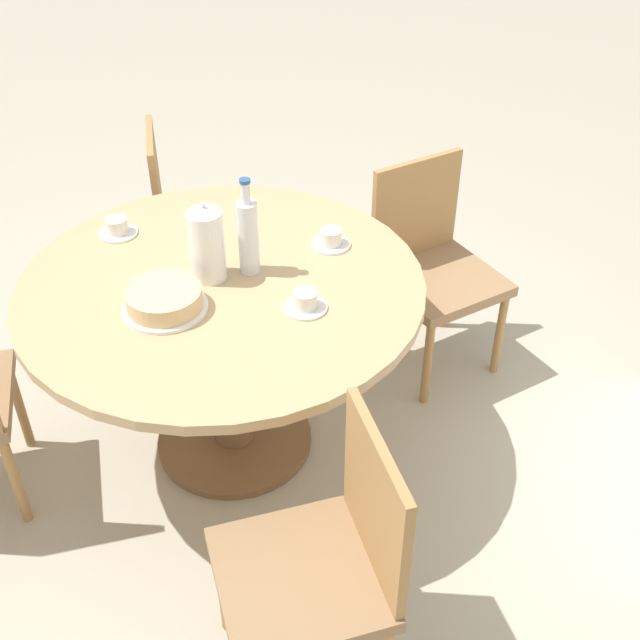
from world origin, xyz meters
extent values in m
plane|color=#B2A893|center=(0.00, 0.00, 0.00)|extent=(14.00, 14.00, 0.00)
cylinder|color=brown|center=(0.00, 0.00, 0.01)|extent=(0.57, 0.57, 0.03)
cylinder|color=brown|center=(0.00, 0.00, 0.36)|extent=(0.14, 0.14, 0.66)
cylinder|color=tan|center=(0.00, 0.00, 0.71)|extent=(1.32, 1.32, 0.04)
cylinder|color=#A87A47|center=(0.73, 0.22, 0.19)|extent=(0.03, 0.03, 0.39)
cylinder|color=#A87A47|center=(0.55, 0.53, 0.19)|extent=(0.03, 0.03, 0.39)
cube|color=#93704C|center=(0.79, 0.47, 0.41)|extent=(0.58, 0.58, 0.04)
cube|color=#A87A47|center=(0.69, 0.64, 0.64)|extent=(0.36, 0.23, 0.41)
cylinder|color=#A87A47|center=(-0.39, 0.66, 0.19)|extent=(0.03, 0.03, 0.39)
cylinder|color=#A87A47|center=(-0.65, 0.91, 0.19)|extent=(0.03, 0.03, 0.39)
cylinder|color=#A87A47|center=(-0.65, 0.40, 0.19)|extent=(0.03, 0.03, 0.39)
cylinder|color=#A87A47|center=(-0.90, 0.66, 0.19)|extent=(0.03, 0.03, 0.39)
cube|color=#93704C|center=(-0.65, 0.66, 0.41)|extent=(0.59, 0.59, 0.04)
cube|color=#A87A47|center=(-0.79, 0.52, 0.64)|extent=(0.30, 0.30, 0.41)
cylinder|color=#A87A47|center=(-0.75, -0.14, 0.19)|extent=(0.03, 0.03, 0.39)
cylinder|color=#A87A47|center=(-1.08, -0.29, 0.19)|extent=(0.03, 0.03, 0.39)
cylinder|color=#A87A47|center=(-0.60, -0.47, 0.19)|extent=(0.03, 0.03, 0.39)
cylinder|color=#A87A47|center=(-0.93, -0.62, 0.19)|extent=(0.03, 0.03, 0.39)
cube|color=#93704C|center=(-0.84, -0.38, 0.41)|extent=(0.56, 0.56, 0.04)
cube|color=#A87A47|center=(-0.76, -0.56, 0.64)|extent=(0.37, 0.19, 0.41)
cylinder|color=#A87A47|center=(0.20, -0.74, 0.19)|extent=(0.03, 0.03, 0.39)
cylinder|color=#A87A47|center=(0.51, -0.57, 0.19)|extent=(0.03, 0.03, 0.39)
cylinder|color=white|center=(-0.02, -0.04, 0.85)|extent=(0.11, 0.11, 0.24)
cone|color=white|center=(-0.02, -0.04, 0.97)|extent=(0.10, 0.10, 0.02)
sphere|color=white|center=(-0.02, -0.04, 0.99)|extent=(0.02, 0.02, 0.02)
cylinder|color=silver|center=(-0.08, 0.07, 0.85)|extent=(0.07, 0.07, 0.25)
cylinder|color=silver|center=(-0.08, 0.07, 1.01)|extent=(0.03, 0.03, 0.07)
cylinder|color=#2D5184|center=(-0.08, 0.07, 1.05)|extent=(0.03, 0.03, 0.01)
cylinder|color=white|center=(0.18, -0.11, 0.73)|extent=(0.26, 0.26, 0.01)
cylinder|color=#DBB784|center=(0.18, -0.11, 0.77)|extent=(0.23, 0.23, 0.06)
cylinder|color=silver|center=(-0.30, 0.29, 0.73)|extent=(0.14, 0.14, 0.01)
cylinder|color=silver|center=(-0.30, 0.29, 0.76)|extent=(0.07, 0.07, 0.05)
cylinder|color=silver|center=(-0.19, -0.45, 0.73)|extent=(0.14, 0.14, 0.01)
cylinder|color=silver|center=(-0.19, -0.45, 0.76)|extent=(0.07, 0.07, 0.05)
cylinder|color=silver|center=(0.08, 0.30, 0.73)|extent=(0.14, 0.14, 0.01)
cylinder|color=silver|center=(0.08, 0.30, 0.76)|extent=(0.07, 0.07, 0.05)
camera|label=1|loc=(1.99, 0.82, 2.18)|focal=45.00mm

